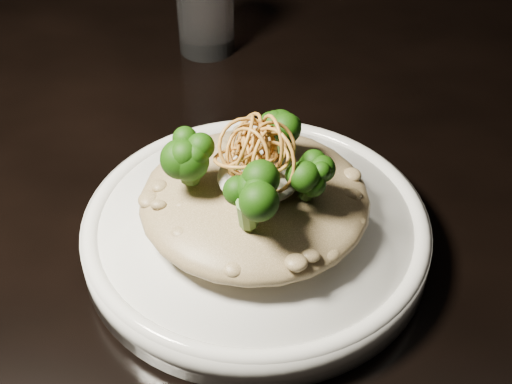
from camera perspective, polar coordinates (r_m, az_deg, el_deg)
table at (r=0.65m, az=-6.96°, el=-6.22°), size 1.10×0.80×0.75m
plate at (r=0.54m, az=0.00°, el=-3.29°), size 0.26×0.26×0.03m
risotto at (r=0.52m, az=-0.11°, el=-0.59°), size 0.17×0.17×0.04m
broccoli at (r=0.50m, az=0.15°, el=2.33°), size 0.11×0.11×0.04m
cheese at (r=0.50m, az=0.19°, el=1.23°), size 0.06×0.06×0.02m
shallots at (r=0.49m, az=0.11°, el=3.91°), size 0.05×0.05×0.03m
drinking_glass at (r=0.77m, az=-4.09°, el=14.76°), size 0.07×0.07×0.11m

